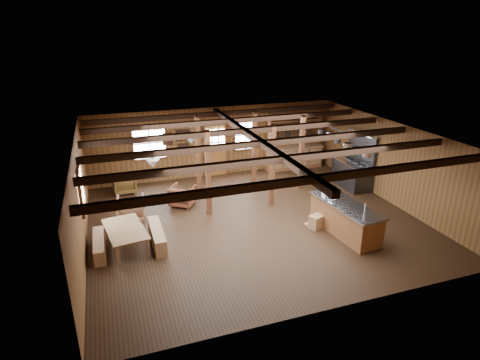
% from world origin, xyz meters
% --- Properties ---
extents(room, '(10.04, 9.04, 2.84)m').
position_xyz_m(room, '(0.00, 0.00, 1.40)').
color(room, black).
rests_on(room, ground).
extents(ceiling_joists, '(9.80, 8.82, 0.18)m').
position_xyz_m(ceiling_joists, '(0.00, 0.18, 2.68)').
color(ceiling_joists, black).
rests_on(ceiling_joists, ceiling).
extents(timber_posts, '(3.95, 2.35, 2.80)m').
position_xyz_m(timber_posts, '(0.52, 2.08, 1.40)').
color(timber_posts, '#4F2D16').
rests_on(timber_posts, floor).
extents(back_door, '(1.02, 0.08, 2.15)m').
position_xyz_m(back_door, '(0.00, 4.45, 0.88)').
color(back_door, brown).
rests_on(back_door, floor).
extents(window_back_left, '(1.32, 0.06, 1.32)m').
position_xyz_m(window_back_left, '(-2.60, 4.46, 1.60)').
color(window_back_left, white).
rests_on(window_back_left, wall_back).
extents(window_back_right, '(1.02, 0.06, 1.32)m').
position_xyz_m(window_back_right, '(1.30, 4.46, 1.60)').
color(window_back_right, white).
rests_on(window_back_right, wall_back).
extents(window_left, '(0.14, 1.24, 1.32)m').
position_xyz_m(window_left, '(-4.96, 0.50, 1.60)').
color(window_left, white).
rests_on(window_left, wall_back).
extents(notice_boards, '(1.08, 0.03, 0.90)m').
position_xyz_m(notice_boards, '(-1.50, 4.46, 1.64)').
color(notice_boards, beige).
rests_on(notice_boards, wall_back).
extents(back_counter, '(2.55, 0.60, 2.45)m').
position_xyz_m(back_counter, '(3.40, 4.20, 0.60)').
color(back_counter, brown).
rests_on(back_counter, floor).
extents(pendant_lamps, '(1.86, 2.36, 0.66)m').
position_xyz_m(pendant_lamps, '(-2.25, 1.00, 2.25)').
color(pendant_lamps, '#313134').
rests_on(pendant_lamps, ceiling).
extents(pot_rack, '(0.33, 3.00, 0.46)m').
position_xyz_m(pot_rack, '(3.16, 0.21, 2.25)').
color(pot_rack, '#313134').
rests_on(pot_rack, ceiling).
extents(kitchen_island, '(1.13, 2.58, 1.20)m').
position_xyz_m(kitchen_island, '(2.25, -1.58, 0.48)').
color(kitchen_island, brown).
rests_on(kitchen_island, floor).
extents(step_stool, '(0.56, 0.48, 0.42)m').
position_xyz_m(step_stool, '(1.62, -1.05, 0.21)').
color(step_stool, '#996745').
rests_on(step_stool, floor).
extents(commercial_range, '(0.89, 1.74, 2.14)m').
position_xyz_m(commercial_range, '(4.64, 1.56, 0.68)').
color(commercial_range, '#313134').
rests_on(commercial_range, floor).
extents(dining_table, '(1.22, 1.86, 0.61)m').
position_xyz_m(dining_table, '(-3.90, -0.40, 0.31)').
color(dining_table, brown).
rests_on(dining_table, floor).
extents(bench_wall, '(0.29, 1.53, 0.42)m').
position_xyz_m(bench_wall, '(-4.65, -0.40, 0.21)').
color(bench_wall, '#996745').
rests_on(bench_wall, floor).
extents(bench_aisle, '(0.32, 1.70, 0.47)m').
position_xyz_m(bench_aisle, '(-3.09, -0.40, 0.23)').
color(bench_aisle, '#996745').
rests_on(bench_aisle, floor).
extents(armchair_a, '(0.84, 0.86, 0.73)m').
position_xyz_m(armchair_a, '(-3.71, 3.75, 0.36)').
color(armchair_a, brown).
rests_on(armchair_a, floor).
extents(armchair_b, '(1.07, 1.07, 0.71)m').
position_xyz_m(armchair_b, '(-1.89, 1.92, 0.36)').
color(armchair_b, '#5D2D1C').
rests_on(armchair_b, floor).
extents(armchair_c, '(0.91, 0.93, 0.78)m').
position_xyz_m(armchair_c, '(-3.65, 1.35, 0.39)').
color(armchair_c, brown).
rests_on(armchair_c, floor).
extents(counter_pot, '(0.31, 0.31, 0.19)m').
position_xyz_m(counter_pot, '(2.17, -0.58, 1.03)').
color(counter_pot, silver).
rests_on(counter_pot, kitchen_island).
extents(bowl, '(0.30, 0.30, 0.06)m').
position_xyz_m(bowl, '(1.99, -1.21, 0.97)').
color(bowl, silver).
rests_on(bowl, kitchen_island).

